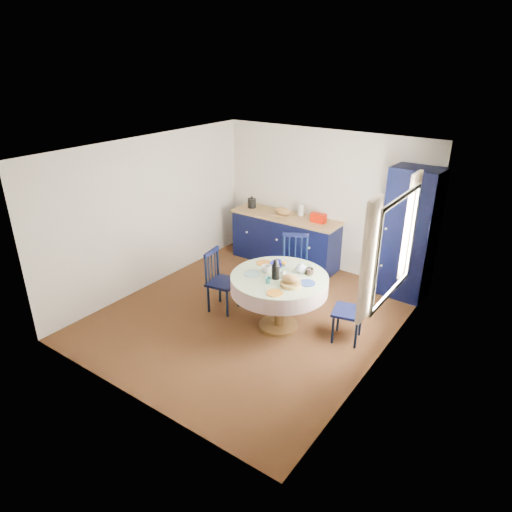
{
  "coord_description": "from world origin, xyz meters",
  "views": [
    {
      "loc": [
        3.54,
        -4.84,
        3.64
      ],
      "look_at": [
        -0.02,
        0.2,
        0.9
      ],
      "focal_mm": 32.0,
      "sensor_mm": 36.0,
      "label": 1
    }
  ],
  "objects": [
    {
      "name": "pantry_cabinet",
      "position": [
        1.66,
        2.0,
        1.06
      ],
      "size": [
        0.77,
        0.57,
        2.11
      ],
      "rotation": [
        0.0,
        0.0,
        -0.06
      ],
      "color": "black",
      "rests_on": "floor"
    },
    {
      "name": "dining_table",
      "position": [
        0.54,
        -0.03,
        0.7
      ],
      "size": [
        1.36,
        1.36,
        1.11
      ],
      "color": "brown",
      "rests_on": "floor"
    },
    {
      "name": "window",
      "position": [
        1.95,
        0.3,
        1.52
      ],
      "size": [
        0.1,
        1.74,
        1.45
      ],
      "color": "white",
      "rests_on": "wall_right"
    },
    {
      "name": "floor",
      "position": [
        0.0,
        0.0,
        0.0
      ],
      "size": [
        4.5,
        4.5,
        0.0
      ],
      "primitive_type": "plane",
      "color": "black",
      "rests_on": "ground"
    },
    {
      "name": "chair_far",
      "position": [
        0.2,
        0.94,
        0.52
      ],
      "size": [
        0.61,
        0.6,
        1.03
      ],
      "rotation": [
        0.0,
        0.0,
        0.46
      ],
      "color": "black",
      "rests_on": "floor"
    },
    {
      "name": "mug_b",
      "position": [
        0.53,
        -0.3,
        0.87
      ],
      "size": [
        0.09,
        0.09,
        0.08
      ],
      "primitive_type": "imported",
      "color": "teal",
      "rests_on": "dining_table"
    },
    {
      "name": "wall_back",
      "position": [
        0.0,
        2.25,
        1.25
      ],
      "size": [
        4.0,
        0.02,
        2.5
      ],
      "primitive_type": "cube",
      "color": "white",
      "rests_on": "floor"
    },
    {
      "name": "cobalt_bowl",
      "position": [
        0.35,
        0.24,
        0.85
      ],
      "size": [
        0.23,
        0.23,
        0.06
      ],
      "primitive_type": "imported",
      "color": "navy",
      "rests_on": "dining_table"
    },
    {
      "name": "mug_d",
      "position": [
        0.42,
        0.27,
        0.87
      ],
      "size": [
        0.09,
        0.09,
        0.09
      ],
      "primitive_type": "imported",
      "color": "silver",
      "rests_on": "dining_table"
    },
    {
      "name": "ceiling",
      "position": [
        0.0,
        0.0,
        2.5
      ],
      "size": [
        4.5,
        4.5,
        0.0
      ],
      "primitive_type": "plane",
      "rotation": [
        3.14,
        0.0,
        0.0
      ],
      "color": "white",
      "rests_on": "wall_back"
    },
    {
      "name": "mug_c",
      "position": [
        0.85,
        0.25,
        0.87
      ],
      "size": [
        0.12,
        0.12,
        0.1
      ],
      "primitive_type": "imported",
      "color": "black",
      "rests_on": "dining_table"
    },
    {
      "name": "wall_left",
      "position": [
        -2.0,
        0.0,
        1.25
      ],
      "size": [
        0.02,
        4.5,
        2.5
      ],
      "primitive_type": "cube",
      "color": "white",
      "rests_on": "floor"
    },
    {
      "name": "kitchen_counter",
      "position": [
        -0.59,
        1.96,
        0.48
      ],
      "size": [
        2.1,
        0.66,
        1.17
      ],
      "rotation": [
        0.0,
        0.0,
        0.01
      ],
      "color": "black",
      "rests_on": "floor"
    },
    {
      "name": "chair_left",
      "position": [
        -0.48,
        -0.09,
        0.49
      ],
      "size": [
        0.48,
        0.49,
        0.96
      ],
      "rotation": [
        0.0,
        0.0,
        1.74
      ],
      "color": "black",
      "rests_on": "floor"
    },
    {
      "name": "chair_right",
      "position": [
        1.51,
        0.27,
        0.47
      ],
      "size": [
        0.48,
        0.49,
        0.92
      ],
      "rotation": [
        0.0,
        0.0,
        -1.34
      ],
      "color": "black",
      "rests_on": "floor"
    },
    {
      "name": "wall_right",
      "position": [
        2.0,
        0.0,
        1.25
      ],
      "size": [
        0.02,
        4.5,
        2.5
      ],
      "primitive_type": "cube",
      "color": "white",
      "rests_on": "floor"
    },
    {
      "name": "mug_a",
      "position": [
        0.32,
        -0.04,
        0.88
      ],
      "size": [
        0.14,
        0.14,
        0.11
      ],
      "primitive_type": "imported",
      "color": "silver",
      "rests_on": "dining_table"
    }
  ]
}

